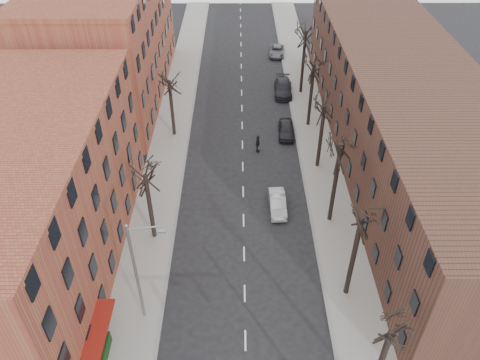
{
  "coord_description": "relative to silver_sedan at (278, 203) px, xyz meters",
  "views": [
    {
      "loc": [
        -0.45,
        -10.33,
        28.49
      ],
      "look_at": [
        -0.31,
        20.71,
        4.0
      ],
      "focal_mm": 35.0,
      "sensor_mm": 36.0,
      "label": 1
    }
  ],
  "objects": [
    {
      "name": "streetlight",
      "position": [
        -10.12,
        -11.5,
        4.34
      ],
      "size": [
        2.45,
        0.22,
        9.03
      ],
      "color": "slate",
      "rests_on": "ground"
    },
    {
      "name": "tree_right_d",
      "position": [
        4.51,
        6.5,
        -0.67
      ],
      "size": [
        5.2,
        5.2,
        10.0
      ],
      "primitive_type": null,
      "color": "black",
      "rests_on": "ground"
    },
    {
      "name": "tree_right_e",
      "position": [
        4.51,
        14.5,
        -0.67
      ],
      "size": [
        5.2,
        5.2,
        10.8
      ],
      "primitive_type": null,
      "color": "black",
      "rests_on": "ground"
    },
    {
      "name": "silver_sedan",
      "position": [
        0.0,
        0.0,
        0.0
      ],
      "size": [
        1.52,
        4.11,
        1.34
      ],
      "primitive_type": "imported",
      "rotation": [
        0.0,
        0.0,
        0.02
      ],
      "color": "#ADAEB4",
      "rests_on": "ground"
    },
    {
      "name": "building_right",
      "position": [
        12.91,
        8.5,
        4.33
      ],
      "size": [
        12.0,
        50.0,
        10.0
      ],
      "primitive_type": "cube",
      "color": "#462B20",
      "rests_on": "ground"
    },
    {
      "name": "building_left_far",
      "position": [
        -19.09,
        22.5,
        6.33
      ],
      "size": [
        12.0,
        28.0,
        14.0
      ],
      "primitive_type": "cube",
      "color": "brown",
      "rests_on": "ground"
    },
    {
      "name": "tree_right_b",
      "position": [
        4.51,
        -9.5,
        -0.67
      ],
      "size": [
        5.2,
        5.2,
        10.8
      ],
      "primitive_type": null,
      "color": "black",
      "rests_on": "ground"
    },
    {
      "name": "building_left_near",
      "position": [
        -19.09,
        -6.5,
        5.33
      ],
      "size": [
        12.0,
        26.0,
        12.0
      ],
      "primitive_type": "cube",
      "color": "brown",
      "rests_on": "ground"
    },
    {
      "name": "sidewalk_left",
      "position": [
        -11.09,
        13.5,
        -0.6
      ],
      "size": [
        4.0,
        90.0,
        0.15
      ],
      "primitive_type": "cube",
      "color": "gray",
      "rests_on": "ground"
    },
    {
      "name": "pedestrian_crossing",
      "position": [
        -1.49,
        9.19,
        0.31
      ],
      "size": [
        0.64,
        1.21,
        1.97
      ],
      "primitive_type": "imported",
      "rotation": [
        0.0,
        0.0,
        1.43
      ],
      "color": "black",
      "rests_on": "ground"
    },
    {
      "name": "parked_car_far",
      "position": [
        2.21,
        34.33,
        -0.03
      ],
      "size": [
        2.56,
        4.78,
        1.28
      ],
      "primitive_type": "imported",
      "rotation": [
        0.0,
        0.0,
        -0.1
      ],
      "color": "slate",
      "rests_on": "ground"
    },
    {
      "name": "tree_left_a",
      "position": [
        -10.69,
        -3.5,
        -0.67
      ],
      "size": [
        5.2,
        5.2,
        9.5
      ],
      "primitive_type": null,
      "color": "black",
      "rests_on": "ground"
    },
    {
      "name": "tree_right_c",
      "position": [
        4.51,
        -1.5,
        -0.67
      ],
      "size": [
        5.2,
        5.2,
        11.6
      ],
      "primitive_type": null,
      "color": "black",
      "rests_on": "ground"
    },
    {
      "name": "tree_right_f",
      "position": [
        4.51,
        22.5,
        -0.67
      ],
      "size": [
        5.2,
        5.2,
        11.6
      ],
      "primitive_type": null,
      "color": "black",
      "rests_on": "ground"
    },
    {
      "name": "tree_left_b",
      "position": [
        -10.69,
        12.5,
        -0.67
      ],
      "size": [
        5.2,
        5.2,
        9.5
      ],
      "primitive_type": null,
      "color": "black",
      "rests_on": "ground"
    },
    {
      "name": "parked_car_mid",
      "position": [
        2.21,
        22.26,
        0.11
      ],
      "size": [
        2.41,
        5.48,
        1.57
      ],
      "primitive_type": "imported",
      "rotation": [
        0.0,
        0.0,
        -0.04
      ],
      "color": "black",
      "rests_on": "ground"
    },
    {
      "name": "sidewalk_right",
      "position": [
        4.91,
        13.5,
        -0.6
      ],
      "size": [
        4.0,
        90.0,
        0.15
      ],
      "primitive_type": "cube",
      "color": "gray",
      "rests_on": "ground"
    },
    {
      "name": "parked_car_near",
      "position": [
        1.81,
        12.43,
        0.05
      ],
      "size": [
        1.91,
        4.32,
        1.45
      ],
      "primitive_type": "imported",
      "rotation": [
        0.0,
        0.0,
        -0.05
      ],
      "color": "black",
      "rests_on": "ground"
    }
  ]
}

